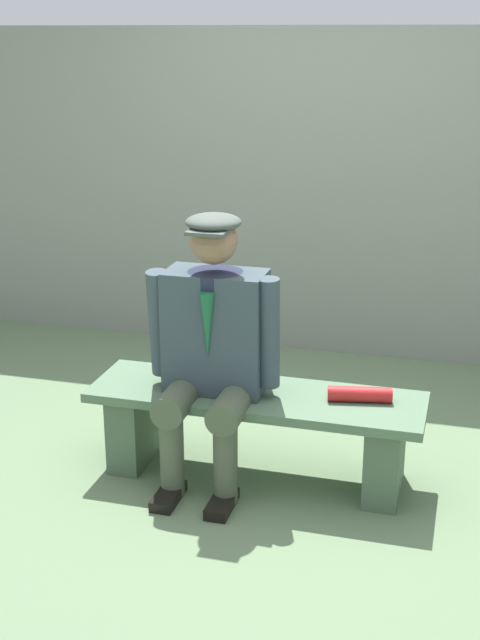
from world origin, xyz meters
TOP-DOWN VIEW (x-y plane):
  - ground_plane at (0.00, 0.00)m, footprint 30.00×30.00m
  - bench at (0.00, 0.00)m, footprint 1.56×0.46m
  - seated_man at (0.19, 0.06)m, footprint 0.63×0.59m
  - rolled_magazine at (-0.48, -0.03)m, footprint 0.30×0.12m
  - stadium_wall at (0.00, -1.87)m, footprint 12.00×0.24m

SIDE VIEW (x-z plane):
  - ground_plane at x=0.00m, z-range 0.00..0.00m
  - bench at x=0.00m, z-range 0.06..0.49m
  - rolled_magazine at x=-0.48m, z-range 0.43..0.50m
  - seated_man at x=0.19m, z-range 0.05..1.31m
  - stadium_wall at x=0.00m, z-range 0.00..2.05m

